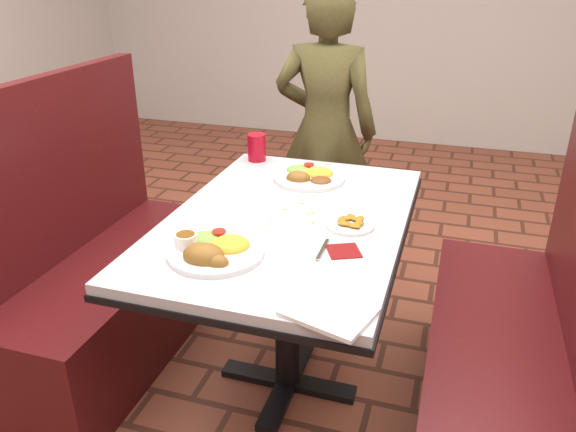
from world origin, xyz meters
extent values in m
plane|color=brown|center=(0.00, 0.00, 0.00)|extent=(7.00, 7.00, 0.00)
cube|color=silver|center=(0.00, 0.00, 0.73)|extent=(0.80, 1.20, 0.03)
cube|color=black|center=(0.00, 0.00, 0.70)|extent=(0.81, 1.21, 0.02)
cylinder|color=black|center=(0.00, 0.00, 0.36)|extent=(0.10, 0.10, 0.69)
cube|color=black|center=(0.00, 0.00, 0.01)|extent=(0.55, 0.08, 0.03)
cube|color=black|center=(0.00, 0.00, 0.01)|extent=(0.08, 0.55, 0.03)
cube|color=#511213|center=(-0.75, 0.00, 0.23)|extent=(0.45, 1.20, 0.45)
cube|color=#511213|center=(-0.97, 0.00, 0.70)|extent=(0.06, 1.20, 0.95)
cube|color=#511213|center=(0.75, 0.00, 0.23)|extent=(0.45, 1.20, 0.45)
imported|color=brown|center=(-0.14, 1.09, 0.74)|extent=(0.55, 0.37, 1.49)
cylinder|color=white|center=(-0.12, -0.34, 0.76)|extent=(0.29, 0.29, 0.02)
ellipsoid|color=gold|center=(-0.09, -0.30, 0.79)|extent=(0.12, 0.12, 0.05)
ellipsoid|color=#80B849|center=(-0.18, -0.28, 0.79)|extent=(0.12, 0.10, 0.04)
cylinder|color=red|center=(-0.15, -0.26, 0.79)|extent=(0.04, 0.04, 0.01)
ellipsoid|color=#926125|center=(-0.13, -0.39, 0.80)|extent=(0.13, 0.10, 0.07)
ellipsoid|color=#926125|center=(-0.09, -0.41, 0.79)|extent=(0.07, 0.05, 0.05)
cylinder|color=white|center=(-0.22, -0.35, 0.79)|extent=(0.07, 0.07, 0.04)
cylinder|color=brown|center=(-0.22, -0.35, 0.81)|extent=(0.06, 0.06, 0.01)
cylinder|color=white|center=(-0.02, 0.36, 0.76)|extent=(0.29, 0.29, 0.02)
ellipsoid|color=gold|center=(0.01, 0.40, 0.79)|extent=(0.12, 0.12, 0.05)
ellipsoid|color=#80B849|center=(-0.08, 0.41, 0.79)|extent=(0.12, 0.10, 0.04)
cylinder|color=red|center=(-0.04, 0.43, 0.79)|extent=(0.04, 0.04, 0.01)
ellipsoid|color=brown|center=(0.03, 0.32, 0.78)|extent=(0.09, 0.09, 0.03)
ellipsoid|color=#926125|center=(-0.06, 0.31, 0.80)|extent=(0.10, 0.07, 0.06)
cylinder|color=white|center=(0.22, -0.02, 0.76)|extent=(0.16, 0.16, 0.01)
cube|color=maroon|center=(0.24, -0.20, 0.75)|extent=(0.13, 0.13, 0.00)
cube|color=silver|center=(0.18, -0.21, 0.76)|extent=(0.01, 0.14, 0.00)
cylinder|color=#B00B1C|center=(-0.31, 0.53, 0.81)|extent=(0.08, 0.08, 0.12)
cube|color=white|center=(0.28, -0.54, 0.76)|extent=(0.25, 0.21, 0.01)
cube|color=silver|center=(-0.05, -0.34, 0.76)|extent=(0.05, 0.16, 0.00)
cube|color=silver|center=(-0.08, -0.34, 0.76)|extent=(0.02, 0.14, 0.00)
camera|label=1|loc=(0.53, -1.70, 1.57)|focal=35.00mm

